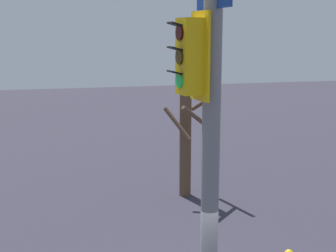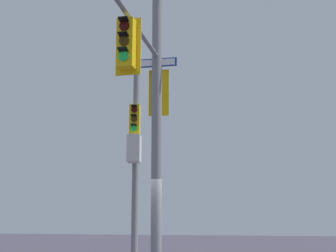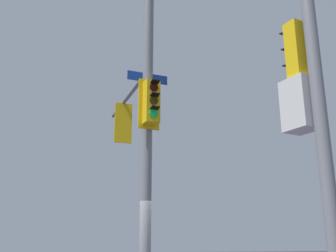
{
  "view_description": "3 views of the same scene",
  "coord_description": "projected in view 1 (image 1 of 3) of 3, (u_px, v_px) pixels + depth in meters",
  "views": [
    {
      "loc": [
        -2.06,
        -6.96,
        5.2
      ],
      "look_at": [
        -0.2,
        0.06,
        3.78
      ],
      "focal_mm": 49.66,
      "sensor_mm": 36.0,
      "label": 1
    },
    {
      "loc": [
        11.75,
        3.27,
        1.4
      ],
      "look_at": [
        -0.01,
        -0.24,
        3.98
      ],
      "focal_mm": 49.24,
      "sensor_mm": 36.0,
      "label": 2
    },
    {
      "loc": [
        -8.97,
        1.68,
        1.63
      ],
      "look_at": [
        0.39,
        -1.03,
        4.44
      ],
      "focal_mm": 41.97,
      "sensor_mm": 36.0,
      "label": 3
    }
  ],
  "objects": [
    {
      "name": "bare_tree_behind_pole",
      "position": [
        186.0,
        139.0,
        14.98
      ],
      "size": [
        1.65,
        1.73,
        3.53
      ],
      "color": "brown",
      "rests_on": "ground"
    },
    {
      "name": "main_signal_pole_assembly",
      "position": [
        234.0,
        48.0,
        7.08
      ],
      "size": [
        4.84,
        3.62,
        9.09
      ],
      "rotation": [
        0.0,
        0.0,
        0.07
      ],
      "color": "slate",
      "rests_on": "ground"
    }
  ]
}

